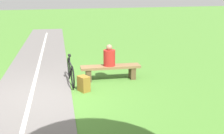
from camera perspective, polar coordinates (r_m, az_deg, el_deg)
ground_plane at (r=7.43m, az=-14.77°, el=-6.25°), size 80.00×80.00×0.00m
bench at (r=8.45m, az=-0.31°, el=-0.59°), size 1.99×0.69×0.47m
person_seated at (r=8.33m, az=-0.60°, el=2.22°), size 0.43×0.43×0.70m
bicycle at (r=8.26m, az=-9.10°, el=-0.95°), size 0.15×1.75×0.87m
backpack at (r=7.52m, az=-6.22°, el=-3.70°), size 0.37×0.41×0.45m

